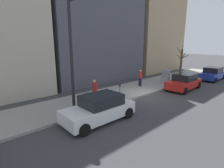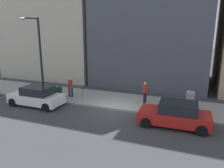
{
  "view_description": "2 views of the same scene",
  "coord_description": "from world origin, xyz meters",
  "px_view_note": "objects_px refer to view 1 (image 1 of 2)",
  "views": [
    {
      "loc": [
        -8.49,
        11.69,
        4.37
      ],
      "look_at": [
        1.89,
        2.23,
        1.05
      ],
      "focal_mm": 28.0,
      "sensor_mm": 36.0,
      "label": 1
    },
    {
      "loc": [
        -14.0,
        -5.25,
        5.77
      ],
      "look_at": [
        1.55,
        0.75,
        1.56
      ],
      "focal_mm": 35.0,
      "sensor_mm": 36.0,
      "label": 2
    }
  ],
  "objects_px": {
    "bare_tree": "(181,61)",
    "trash_bin": "(88,100)",
    "parked_car_white": "(99,109)",
    "pedestrian_midblock": "(94,89)",
    "parked_car_red": "(184,82)",
    "parked_car_blue": "(212,74)",
    "parking_meter": "(120,89)",
    "streetlamp": "(73,49)",
    "utility_box": "(166,76)",
    "pedestrian_near_meter": "(140,77)"
  },
  "relations": [
    {
      "from": "utility_box",
      "to": "streetlamp",
      "type": "xyz_separation_m",
      "value": [
        -1.02,
        11.74,
        3.17
      ]
    },
    {
      "from": "parking_meter",
      "to": "utility_box",
      "type": "xyz_separation_m",
      "value": [
        0.85,
        -7.91,
        -0.13
      ]
    },
    {
      "from": "streetlamp",
      "to": "pedestrian_near_meter",
      "type": "height_order",
      "value": "streetlamp"
    },
    {
      "from": "pedestrian_midblock",
      "to": "parking_meter",
      "type": "bearing_deg",
      "value": -39.31
    },
    {
      "from": "bare_tree",
      "to": "trash_bin",
      "type": "relative_size",
      "value": 4.41
    },
    {
      "from": "parked_car_red",
      "to": "trash_bin",
      "type": "distance_m",
      "value": 9.9
    },
    {
      "from": "parked_car_red",
      "to": "pedestrian_midblock",
      "type": "relative_size",
      "value": 2.56
    },
    {
      "from": "parked_car_red",
      "to": "pedestrian_midblock",
      "type": "xyz_separation_m",
      "value": [
        2.45,
        8.81,
        0.35
      ]
    },
    {
      "from": "parked_car_white",
      "to": "bare_tree",
      "type": "relative_size",
      "value": 1.06
    },
    {
      "from": "parked_car_red",
      "to": "bare_tree",
      "type": "relative_size",
      "value": 1.07
    },
    {
      "from": "trash_bin",
      "to": "pedestrian_midblock",
      "type": "bearing_deg",
      "value": -62.58
    },
    {
      "from": "parked_car_red",
      "to": "parked_car_white",
      "type": "height_order",
      "value": "same"
    },
    {
      "from": "bare_tree",
      "to": "pedestrian_midblock",
      "type": "height_order",
      "value": "bare_tree"
    },
    {
      "from": "parked_car_white",
      "to": "pedestrian_near_meter",
      "type": "height_order",
      "value": "pedestrian_near_meter"
    },
    {
      "from": "streetlamp",
      "to": "parked_car_blue",
      "type": "bearing_deg",
      "value": -95.05
    },
    {
      "from": "bare_tree",
      "to": "trash_bin",
      "type": "distance_m",
      "value": 16.45
    },
    {
      "from": "parking_meter",
      "to": "utility_box",
      "type": "relative_size",
      "value": 0.94
    },
    {
      "from": "parked_car_blue",
      "to": "parking_meter",
      "type": "bearing_deg",
      "value": 82.41
    },
    {
      "from": "trash_bin",
      "to": "pedestrian_midblock",
      "type": "height_order",
      "value": "pedestrian_midblock"
    },
    {
      "from": "parked_car_white",
      "to": "pedestrian_midblock",
      "type": "height_order",
      "value": "pedestrian_midblock"
    },
    {
      "from": "parked_car_white",
      "to": "utility_box",
      "type": "bearing_deg",
      "value": -77.35
    },
    {
      "from": "parked_car_red",
      "to": "pedestrian_midblock",
      "type": "distance_m",
      "value": 9.15
    },
    {
      "from": "bare_tree",
      "to": "pedestrian_midblock",
      "type": "bearing_deg",
      "value": 94.57
    },
    {
      "from": "parked_car_white",
      "to": "streetlamp",
      "type": "bearing_deg",
      "value": 25.73
    },
    {
      "from": "streetlamp",
      "to": "pedestrian_midblock",
      "type": "height_order",
      "value": "streetlamp"
    },
    {
      "from": "parked_car_red",
      "to": "streetlamp",
      "type": "distance_m",
      "value": 11.55
    },
    {
      "from": "parked_car_blue",
      "to": "pedestrian_near_meter",
      "type": "height_order",
      "value": "pedestrian_near_meter"
    },
    {
      "from": "parked_car_white",
      "to": "streetlamp",
      "type": "height_order",
      "value": "streetlamp"
    },
    {
      "from": "parked_car_blue",
      "to": "pedestrian_midblock",
      "type": "xyz_separation_m",
      "value": [
        2.65,
        15.71,
        0.35
      ]
    },
    {
      "from": "parked_car_red",
      "to": "trash_bin",
      "type": "relative_size",
      "value": 4.72
    },
    {
      "from": "parked_car_blue",
      "to": "utility_box",
      "type": "height_order",
      "value": "utility_box"
    },
    {
      "from": "parked_car_blue",
      "to": "parked_car_red",
      "type": "height_order",
      "value": "same"
    },
    {
      "from": "pedestrian_near_meter",
      "to": "utility_box",
      "type": "bearing_deg",
      "value": -91.9
    },
    {
      "from": "parking_meter",
      "to": "streetlamp",
      "type": "distance_m",
      "value": 4.89
    },
    {
      "from": "parked_car_red",
      "to": "utility_box",
      "type": "xyz_separation_m",
      "value": [
        2.39,
        -0.75,
        0.11
      ]
    },
    {
      "from": "utility_box",
      "to": "streetlamp",
      "type": "distance_m",
      "value": 12.2
    },
    {
      "from": "trash_bin",
      "to": "pedestrian_midblock",
      "type": "xyz_separation_m",
      "value": [
        0.46,
        -0.88,
        0.49
      ]
    },
    {
      "from": "parked_car_white",
      "to": "pedestrian_midblock",
      "type": "xyz_separation_m",
      "value": [
        2.48,
        -1.5,
        0.35
      ]
    },
    {
      "from": "parked_car_red",
      "to": "utility_box",
      "type": "distance_m",
      "value": 2.51
    },
    {
      "from": "parked_car_blue",
      "to": "bare_tree",
      "type": "relative_size",
      "value": 1.06
    },
    {
      "from": "streetlamp",
      "to": "parking_meter",
      "type": "bearing_deg",
      "value": -87.5
    },
    {
      "from": "utility_box",
      "to": "pedestrian_midblock",
      "type": "xyz_separation_m",
      "value": [
        0.06,
        9.57,
        0.24
      ]
    },
    {
      "from": "pedestrian_near_meter",
      "to": "parked_car_white",
      "type": "bearing_deg",
      "value": 125.18
    },
    {
      "from": "parked_car_blue",
      "to": "parked_car_white",
      "type": "height_order",
      "value": "same"
    },
    {
      "from": "pedestrian_midblock",
      "to": "bare_tree",
      "type": "bearing_deg",
      "value": -6.07
    },
    {
      "from": "parking_meter",
      "to": "pedestrian_midblock",
      "type": "height_order",
      "value": "pedestrian_midblock"
    },
    {
      "from": "bare_tree",
      "to": "trash_bin",
      "type": "bearing_deg",
      "value": 95.92
    },
    {
      "from": "parked_car_blue",
      "to": "parked_car_white",
      "type": "distance_m",
      "value": 17.22
    },
    {
      "from": "pedestrian_midblock",
      "to": "parked_car_blue",
      "type": "bearing_deg",
      "value": -20.24
    },
    {
      "from": "parked_car_blue",
      "to": "pedestrian_near_meter",
      "type": "distance_m",
      "value": 10.1
    }
  ]
}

